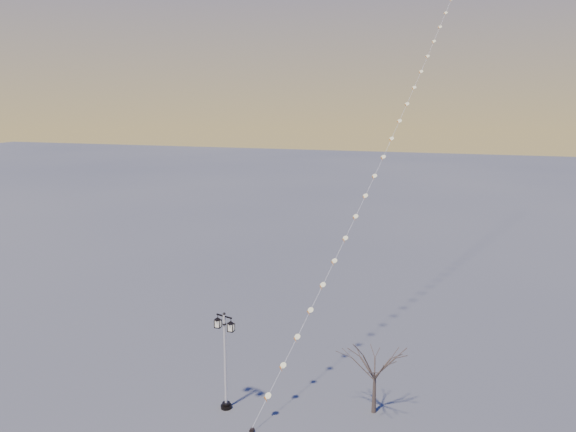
% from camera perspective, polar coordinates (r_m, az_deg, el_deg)
% --- Properties ---
extents(ground, '(300.00, 300.00, 0.00)m').
position_cam_1_polar(ground, '(31.12, -4.40, -19.01)').
color(ground, '#4E504F').
rests_on(ground, ground).
extents(street_lamp, '(1.29, 0.72, 5.23)m').
position_cam_1_polar(street_lamp, '(30.66, -6.16, -13.43)').
color(street_lamp, black).
rests_on(street_lamp, ground).
extents(bare_tree, '(2.24, 2.24, 3.72)m').
position_cam_1_polar(bare_tree, '(30.58, 8.50, -14.20)').
color(bare_tree, '#45382F').
rests_on(bare_tree, ground).
extents(kite_train, '(11.07, 47.07, 38.83)m').
position_cam_1_polar(kite_train, '(47.26, 12.95, 15.51)').
color(kite_train, black).
rests_on(kite_train, ground).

